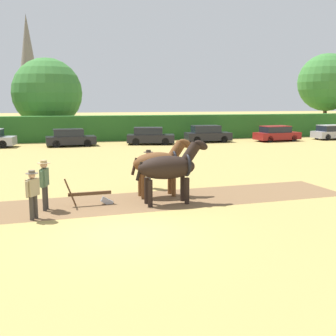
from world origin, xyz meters
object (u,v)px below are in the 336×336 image
(church_spire, at_px, (28,65))
(parked_car_center, at_px, (70,138))
(farmer_onlooker_left, at_px, (33,191))
(parked_car_center_right, at_px, (150,136))
(tree_center, at_px, (327,83))
(farmer_beside_team, at_px, (149,166))
(parked_car_end_right, at_px, (332,132))
(farmer_at_plow, at_px, (44,181))
(draft_horse_lead_left, at_px, (170,167))
(parked_car_far_right, at_px, (277,134))
(parked_car_right, at_px, (207,134))
(draft_horse_lead_right, at_px, (159,163))
(plow, at_px, (94,196))
(tree_center_left, at_px, (47,93))

(church_spire, height_order, parked_car_center, church_spire)
(farmer_onlooker_left, bearing_deg, parked_car_center_right, 103.98)
(tree_center, xyz_separation_m, farmer_beside_team, (-26.59, -26.48, -4.90))
(farmer_onlooker_left, height_order, parked_car_end_right, farmer_onlooker_left)
(church_spire, relative_size, farmer_at_plow, 10.96)
(draft_horse_lead_left, bearing_deg, farmer_onlooker_left, -172.30)
(parked_car_end_right, bearing_deg, parked_car_center_right, 173.78)
(tree_center, bearing_deg, farmer_at_plow, -136.52)
(farmer_beside_team, bearing_deg, parked_car_center_right, 72.78)
(farmer_beside_team, xyz_separation_m, parked_car_far_right, (16.06, 18.44, -0.32))
(farmer_beside_team, height_order, parked_car_right, farmer_beside_team)
(draft_horse_lead_right, relative_size, parked_car_right, 0.63)
(parked_car_right, bearing_deg, tree_center, 24.41)
(draft_horse_lead_left, bearing_deg, parked_car_end_right, 40.40)
(farmer_beside_team, bearing_deg, church_spire, 92.56)
(parked_car_end_right, bearing_deg, tree_center, 53.56)
(draft_horse_lead_right, xyz_separation_m, parked_car_center, (-3.32, 20.19, -0.67))
(farmer_at_plow, bearing_deg, tree_center, 56.71)
(farmer_beside_team, distance_m, farmer_onlooker_left, 6.12)
(plow, relative_size, parked_car_end_right, 0.43)
(draft_horse_lead_left, distance_m, parked_car_center, 21.80)
(farmer_beside_team, distance_m, parked_car_center, 18.84)
(draft_horse_lead_left, relative_size, parked_car_end_right, 0.70)
(parked_car_center, xyz_separation_m, parked_car_end_right, (25.51, 0.26, -0.01))
(draft_horse_lead_left, height_order, farmer_onlooker_left, draft_horse_lead_left)
(church_spire, bearing_deg, farmer_beside_team, -81.63)
(draft_horse_lead_right, xyz_separation_m, parked_car_center_right, (3.59, 20.09, -0.66))
(parked_car_end_right, bearing_deg, farmer_beside_team, -147.20)
(tree_center, bearing_deg, farmer_beside_team, -135.12)
(parked_car_far_right, bearing_deg, tree_center, 29.44)
(tree_center_left, height_order, parked_car_far_right, tree_center_left)
(farmer_at_plow, relative_size, farmer_beside_team, 1.05)
(farmer_onlooker_left, xyz_separation_m, parked_car_end_right, (26.98, 22.81, -0.26))
(draft_horse_lead_right, xyz_separation_m, farmer_at_plow, (-4.46, -1.21, -0.30))
(draft_horse_lead_right, height_order, farmer_at_plow, draft_horse_lead_right)
(parked_car_right, bearing_deg, farmer_at_plow, -120.60)
(tree_center, bearing_deg, church_spire, 131.46)
(plow, xyz_separation_m, parked_car_center_right, (6.32, 20.96, 0.39))
(farmer_beside_team, bearing_deg, parked_car_right, 58.19)
(plow, distance_m, parked_car_far_right, 28.04)
(parked_car_center_right, distance_m, parked_car_far_right, 12.33)
(tree_center, bearing_deg, draft_horse_lead_left, -131.84)
(farmer_onlooker_left, bearing_deg, farmer_at_plow, 108.50)
(parked_car_end_right, bearing_deg, plow, -146.79)
(farmer_onlooker_left, relative_size, parked_car_right, 0.39)
(tree_center, distance_m, church_spire, 55.43)
(farmer_beside_team, height_order, farmer_onlooker_left, farmer_beside_team)
(tree_center, relative_size, draft_horse_lead_left, 3.17)
(plow, relative_size, farmer_beside_team, 1.05)
(farmer_at_plow, bearing_deg, farmer_onlooker_left, -92.72)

